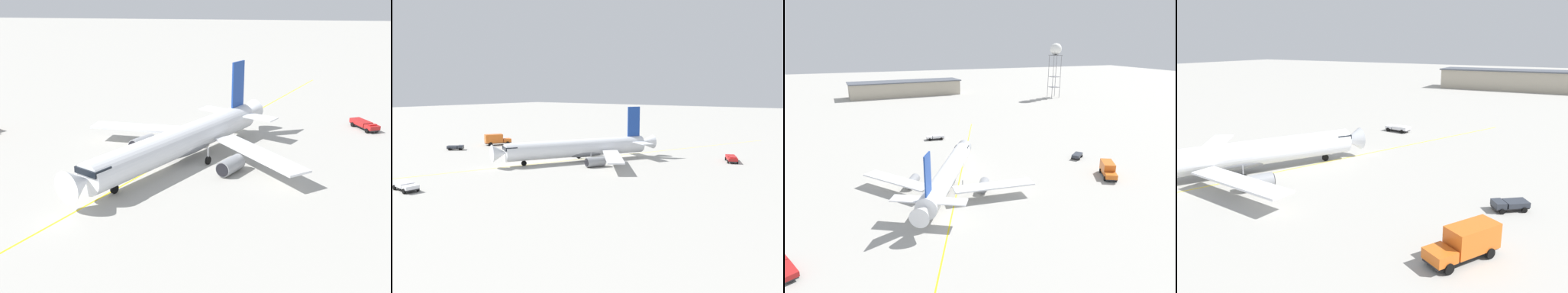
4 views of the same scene
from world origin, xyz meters
TOP-DOWN VIEW (x-y plane):
  - ground_plane at (0.00, 0.00)m, footprint 600.00×600.00m
  - airliner_main at (-0.75, -0.28)m, footprint 35.76×31.56m
  - ops_pickup_truck at (-19.92, 27.20)m, footprint 6.03×4.16m
  - taxiway_centreline at (-5.85, -0.40)m, footprint 115.77×47.43m

SIDE VIEW (x-z plane):
  - ground_plane at x=0.00m, z-range 0.00..0.00m
  - taxiway_centreline at x=-5.85m, z-range 0.00..0.01m
  - ops_pickup_truck at x=-19.92m, z-range 0.11..1.52m
  - airliner_main at x=-0.75m, z-range -3.10..8.81m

